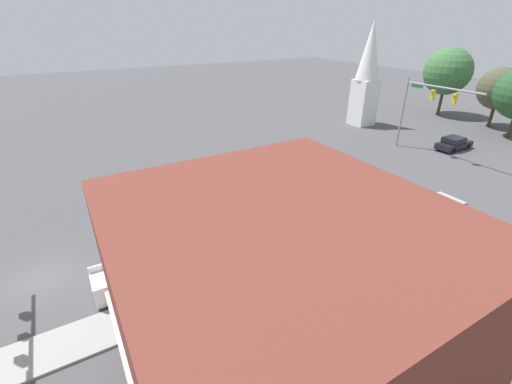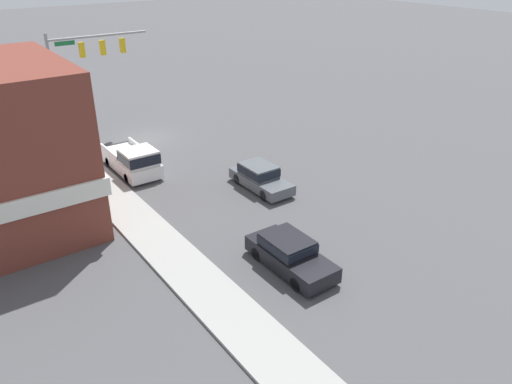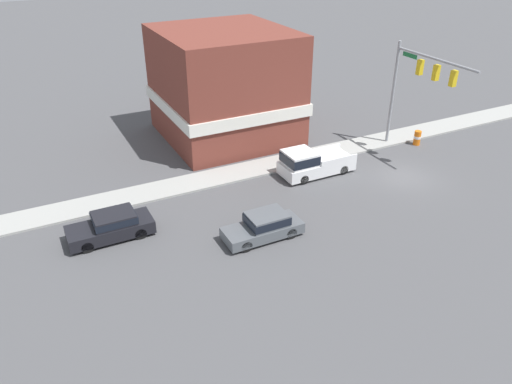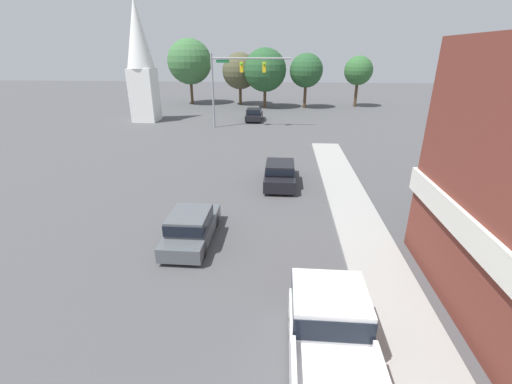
% 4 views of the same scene
% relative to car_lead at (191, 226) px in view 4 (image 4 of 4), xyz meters
% --- Properties ---
extents(far_signal_assembly, '(8.50, 0.49, 7.82)m').
position_rel_car_lead_xyz_m(far_signal_assembly, '(-1.26, 24.98, 4.94)').
color(far_signal_assembly, gray).
rests_on(far_signal_assembly, ground).
extents(car_lead, '(1.79, 4.49, 1.48)m').
position_rel_car_lead_xyz_m(car_lead, '(0.00, 0.00, 0.00)').
color(car_lead, black).
rests_on(car_lead, ground).
extents(car_oncoming, '(1.90, 4.68, 1.49)m').
position_rel_car_lead_xyz_m(car_oncoming, '(3.84, 7.60, 0.01)').
color(car_oncoming, black).
rests_on(car_oncoming, ground).
extents(car_distant, '(1.88, 4.46, 1.46)m').
position_rel_car_lead_xyz_m(car_distant, '(0.32, 29.57, -0.01)').
color(car_distant, black).
rests_on(car_distant, ground).
extents(pickup_truck_parked, '(2.14, 5.23, 1.93)m').
position_rel_car_lead_xyz_m(pickup_truck_parked, '(5.38, -6.41, 0.18)').
color(pickup_truck_parked, black).
rests_on(pickup_truck_parked, ground).
extents(church_steeple, '(3.13, 3.13, 13.66)m').
position_rel_car_lead_xyz_m(church_steeple, '(-12.90, 28.31, 6.38)').
color(church_steeple, white).
rests_on(church_steeple, ground).
extents(backdrop_tree_left_far, '(6.91, 6.91, 9.97)m').
position_rel_car_lead_xyz_m(backdrop_tree_left_far, '(-11.07, 43.44, 5.74)').
color(backdrop_tree_left_far, '#4C3823').
rests_on(backdrop_tree_left_far, ground).
extents(backdrop_tree_left_mid, '(5.53, 5.53, 7.93)m').
position_rel_car_lead_xyz_m(backdrop_tree_left_mid, '(-3.06, 43.23, 4.39)').
color(backdrop_tree_left_mid, '#4C3823').
rests_on(backdrop_tree_left_mid, ground).
extents(backdrop_tree_center, '(6.23, 6.23, 8.58)m').
position_rel_car_lead_xyz_m(backdrop_tree_center, '(1.05, 40.20, 4.69)').
color(backdrop_tree_center, '#4C3823').
rests_on(backdrop_tree_center, ground).
extents(backdrop_tree_right_mid, '(4.87, 4.87, 7.85)m').
position_rel_car_lead_xyz_m(backdrop_tree_right_mid, '(7.10, 40.42, 4.63)').
color(backdrop_tree_right_mid, '#4C3823').
rests_on(backdrop_tree_right_mid, ground).
extents(backdrop_tree_right_far, '(4.24, 4.24, 7.46)m').
position_rel_car_lead_xyz_m(backdrop_tree_right_far, '(15.02, 42.40, 4.54)').
color(backdrop_tree_right_far, '#4C3823').
rests_on(backdrop_tree_right_far, ground).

